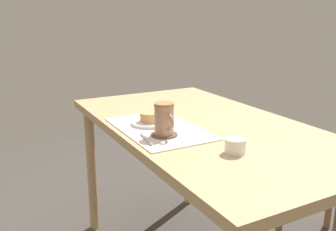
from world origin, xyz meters
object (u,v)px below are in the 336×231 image
at_px(sugar_bowl, 235,146).
at_px(pastry_plate, 150,123).
at_px(dining_table, 204,142).
at_px(coffee_mug, 164,119).
at_px(pastry, 150,117).

bearing_deg(sugar_bowl, pastry_plate, -165.02).
bearing_deg(dining_table, pastry_plate, -113.29).
distance_m(dining_table, sugar_bowl, 0.35).
xyz_separation_m(dining_table, coffee_mug, (0.07, -0.22, 0.15)).
height_order(coffee_mug, sugar_bowl, coffee_mug).
bearing_deg(pastry_plate, dining_table, 66.71).
bearing_deg(coffee_mug, dining_table, 106.53).
distance_m(pastry_plate, coffee_mug, 0.17).
height_order(pastry, sugar_bowl, pastry).
height_order(dining_table, sugar_bowl, sugar_bowl).
xyz_separation_m(pastry, coffee_mug, (0.16, -0.02, 0.03)).
relative_size(pastry, sugar_bowl, 1.18).
bearing_deg(sugar_bowl, dining_table, 163.46).
xyz_separation_m(dining_table, sugar_bowl, (0.32, -0.10, 0.10)).
height_order(dining_table, coffee_mug, coffee_mug).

